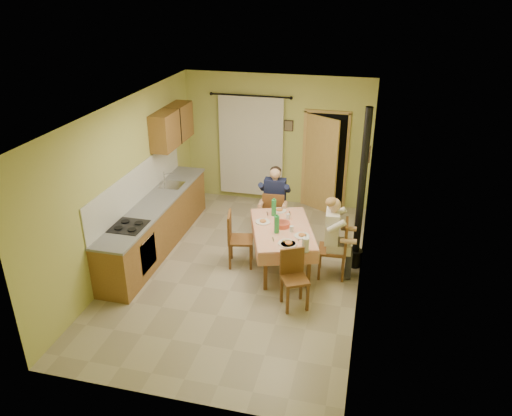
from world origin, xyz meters
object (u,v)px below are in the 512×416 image
(chair_right, at_px, (333,260))
(man_right, at_px, (334,228))
(chair_left, at_px, (240,249))
(dining_table, at_px, (282,247))
(chair_near, at_px, (294,290))
(stove_flue, at_px, (359,212))
(man_far, at_px, (275,195))
(chair_far, at_px, (274,223))

(chair_right, relative_size, man_right, 0.73)
(chair_left, distance_m, man_right, 1.69)
(dining_table, distance_m, chair_left, 0.74)
(chair_near, bearing_deg, chair_left, -68.77)
(chair_right, relative_size, stove_flue, 0.36)
(dining_table, height_order, chair_left, chair_left)
(chair_right, bearing_deg, chair_left, 87.67)
(dining_table, bearing_deg, man_far, 90.42)
(chair_far, relative_size, chair_left, 0.98)
(stove_flue, bearing_deg, man_far, 155.84)
(man_far, distance_m, stove_flue, 1.74)
(chair_near, relative_size, chair_right, 0.92)
(chair_left, xyz_separation_m, man_far, (0.37, 1.14, 0.59))
(chair_right, distance_m, man_far, 1.75)
(man_right, bearing_deg, chair_right, -90.00)
(chair_near, distance_m, man_far, 2.33)
(chair_far, height_order, man_far, man_far)
(stove_flue, bearing_deg, chair_near, -120.49)
(chair_left, bearing_deg, chair_near, 36.95)
(dining_table, distance_m, man_far, 1.22)
(chair_left, distance_m, man_far, 1.34)
(chair_right, bearing_deg, chair_near, 151.27)
(chair_far, bearing_deg, chair_right, -44.76)
(dining_table, height_order, man_far, man_far)
(man_right, bearing_deg, dining_table, 83.32)
(chair_near, xyz_separation_m, chair_left, (-1.12, 0.98, 0.00))
(chair_far, distance_m, stove_flue, 1.88)
(dining_table, bearing_deg, chair_right, -21.07)
(chair_near, height_order, man_far, man_far)
(chair_left, bearing_deg, man_right, 79.41)
(chair_far, bearing_deg, dining_table, -74.44)
(chair_left, relative_size, man_right, 0.70)
(stove_flue, bearing_deg, chair_right, -132.14)
(chair_far, xyz_separation_m, man_far, (-0.00, 0.01, 0.59))
(chair_right, distance_m, stove_flue, 0.90)
(chair_left, bearing_deg, stove_flue, 90.47)
(dining_table, xyz_separation_m, man_far, (-0.36, 1.06, 0.50))
(chair_near, bearing_deg, man_right, -142.01)
(dining_table, xyz_separation_m, chair_far, (-0.36, 1.05, -0.09))
(man_far, xyz_separation_m, man_right, (1.22, -1.10, 0.00))
(chair_far, relative_size, man_far, 0.69)
(dining_table, xyz_separation_m, chair_near, (0.40, -1.06, -0.09))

